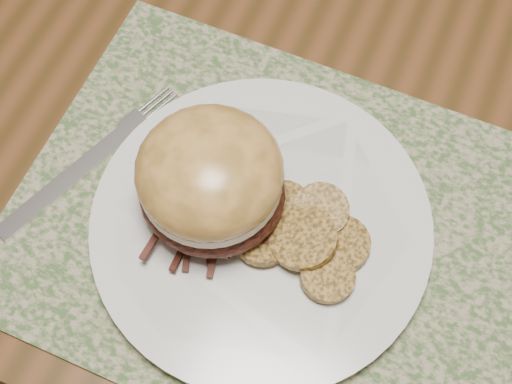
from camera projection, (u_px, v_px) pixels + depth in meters
ground at (417, 307)px, 1.33m from camera, size 3.50×3.50×0.00m
placemat at (288, 231)px, 0.59m from camera, size 0.45×0.33×0.00m
dinner_plate at (261, 226)px, 0.58m from camera, size 0.26×0.26×0.02m
pork_sandwich at (210, 180)px, 0.54m from camera, size 0.12×0.12×0.09m
roasted_potatoes at (306, 235)px, 0.56m from camera, size 0.11×0.10×0.03m
fork at (92, 160)px, 0.61m from camera, size 0.09×0.19×0.00m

